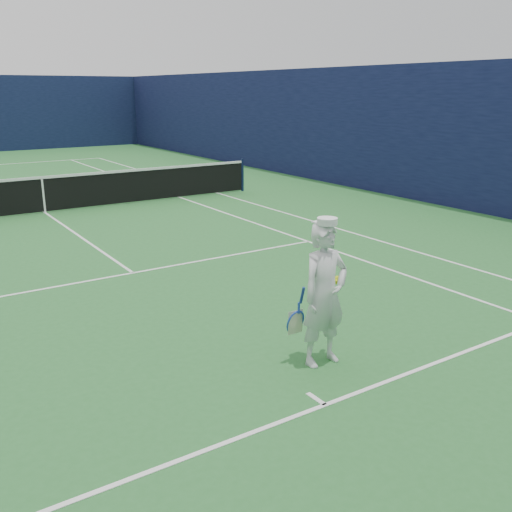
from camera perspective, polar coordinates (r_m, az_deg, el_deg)
The scene contains 5 objects.
ground at distance 16.72m, azimuth -20.32°, elevation 4.07°, with size 80.00×80.00×0.00m, color #28692D.
court_markings at distance 16.72m, azimuth -20.33°, elevation 4.08°, with size 11.03×23.83×0.01m.
windscreen_fence at distance 16.45m, azimuth -21.02°, elevation 10.88°, with size 20.12×36.12×4.00m.
tennis_net at distance 16.63m, azimuth -20.51°, elevation 5.94°, with size 12.88×0.09×1.07m.
tennis_player at distance 6.91m, azimuth 6.86°, elevation -3.82°, with size 0.77×0.46×1.84m.
Camera 1 is at (-3.60, -16.00, 3.26)m, focal length 40.00 mm.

